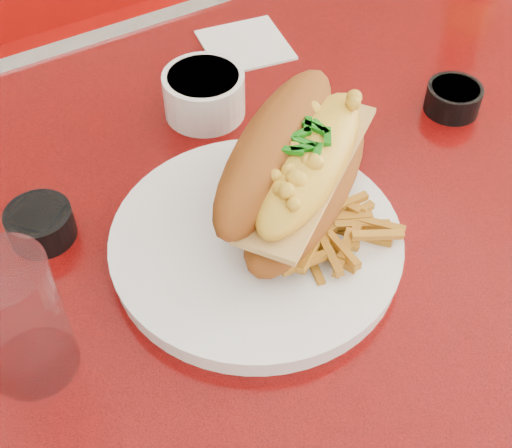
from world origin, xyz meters
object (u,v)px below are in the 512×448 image
dinner_plate (256,244)px  sauce_cup_left (40,223)px  fork (318,211)px  water_tumbler (18,321)px  booth_bench_far (142,108)px  mac_hoagie (297,165)px  sauce_cup_right (453,97)px  gravy_ramekin (204,93)px  diner_table (381,254)px

dinner_plate → sauce_cup_left: sauce_cup_left is taller
sauce_cup_left → fork: bearing=-28.1°
dinner_plate → water_tumbler: bearing=-177.4°
booth_bench_far → mac_hoagie: same height
booth_bench_far → sauce_cup_right: bearing=-82.0°
fork → gravy_ramekin: bearing=13.8°
diner_table → gravy_ramekin: size_ratio=10.08×
sauce_cup_left → sauce_cup_right: (0.49, -0.06, -0.00)m
sauce_cup_right → gravy_ramekin: bearing=149.9°
diner_table → dinner_plate: 0.27m
dinner_plate → fork: bearing=-1.5°
booth_bench_far → sauce_cup_right: size_ratio=14.42×
dinner_plate → mac_hoagie: size_ratio=1.09×
dinner_plate → booth_bench_far: bearing=76.3°
sauce_cup_left → booth_bench_far: bearing=62.1°
dinner_plate → water_tumbler: size_ratio=2.28×
diner_table → booth_bench_far: booth_bench_far is taller
mac_hoagie → water_tumbler: bearing=151.9°
dinner_plate → mac_hoagie: 0.09m
diner_table → sauce_cup_left: sauce_cup_left is taller
diner_table → fork: (-0.13, -0.03, 0.18)m
water_tumbler → diner_table: bearing=5.1°
mac_hoagie → gravy_ramekin: bearing=55.6°
mac_hoagie → fork: mac_hoagie is taller
diner_table → dinner_plate: size_ratio=4.13×
mac_hoagie → water_tumbler: 0.29m
booth_bench_far → sauce_cup_right: 0.92m
sauce_cup_right → mac_hoagie: bearing=-170.1°
sauce_cup_right → fork: bearing=-163.8°
booth_bench_far → gravy_ramekin: size_ratio=9.83×
mac_hoagie → sauce_cup_left: bearing=121.2°
gravy_ramekin → sauce_cup_left: size_ratio=1.46×
fork → sauce_cup_right: size_ratio=1.64×
fork → water_tumbler: water_tumbler is taller
mac_hoagie → fork: bearing=-105.0°
gravy_ramekin → water_tumbler: water_tumbler is taller
fork → sauce_cup_left: size_ratio=1.63×
booth_bench_far → diner_table: bearing=-90.0°
dinner_plate → sauce_cup_left: bearing=143.4°
booth_bench_far → sauce_cup_right: (0.11, -0.77, 0.50)m
sauce_cup_left → water_tumbler: bearing=-112.2°
dinner_plate → gravy_ramekin: size_ratio=2.44×
sauce_cup_right → water_tumbler: (-0.54, -0.08, 0.05)m
diner_table → sauce_cup_left: size_ratio=14.72×
booth_bench_far → gravy_ramekin: bearing=-103.1°
gravy_ramekin → sauce_cup_right: (0.25, -0.15, -0.01)m
diner_table → mac_hoagie: mac_hoagie is taller
sauce_cup_left → sauce_cup_right: size_ratio=1.00×
mac_hoagie → sauce_cup_right: 0.26m
mac_hoagie → water_tumbler: size_ratio=2.10×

